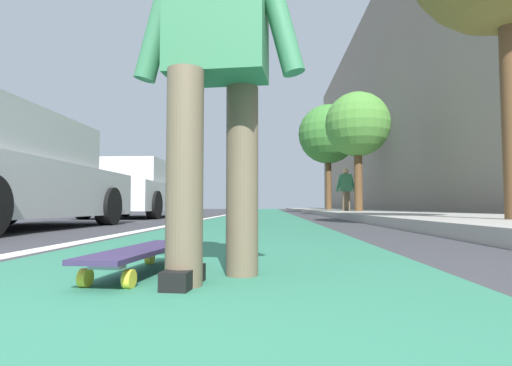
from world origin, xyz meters
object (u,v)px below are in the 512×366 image
(street_tree_mid, at_px, (357,125))
(street_tree_far, at_px, (328,135))
(parked_car_mid, at_px, (137,191))
(skateboard, at_px, (141,253))
(traffic_light, at_px, (237,163))
(skater_person, at_px, (216,51))
(pedestrian_distant, at_px, (346,188))

(street_tree_mid, bearing_deg, street_tree_far, 0.00)
(street_tree_far, bearing_deg, parked_car_mid, 145.44)
(street_tree_far, bearing_deg, skateboard, 169.42)
(skateboard, height_order, traffic_light, traffic_light)
(skater_person, distance_m, traffic_light, 22.17)
(skater_person, bearing_deg, street_tree_mid, -14.78)
(skater_person, height_order, traffic_light, traffic_light)
(parked_car_mid, xyz_separation_m, street_tree_far, (9.34, -6.43, 3.15))
(street_tree_far, bearing_deg, skater_person, 170.54)
(skateboard, height_order, skater_person, skater_person)
(skater_person, height_order, street_tree_far, street_tree_far)
(street_tree_mid, relative_size, street_tree_far, 0.76)
(traffic_light, bearing_deg, pedestrian_distant, -153.26)
(skateboard, distance_m, parked_car_mid, 9.49)
(parked_car_mid, distance_m, street_tree_mid, 7.27)
(parked_car_mid, bearing_deg, street_tree_mid, -68.45)
(street_tree_mid, xyz_separation_m, pedestrian_distant, (1.14, 0.20, -2.02))
(street_tree_far, relative_size, pedestrian_distant, 3.23)
(parked_car_mid, bearing_deg, skater_person, -159.80)
(traffic_light, bearing_deg, skateboard, -176.29)
(pedestrian_distant, bearing_deg, skateboard, 165.70)
(skateboard, relative_size, street_tree_mid, 0.21)
(skater_person, bearing_deg, traffic_light, 4.58)
(skateboard, distance_m, skater_person, 0.92)
(skateboard, xyz_separation_m, pedestrian_distant, (12.65, -3.23, 0.85))
(skateboard, xyz_separation_m, parked_car_mid, (8.97, 3.01, 0.63))
(skateboard, relative_size, traffic_light, 0.21)
(skater_person, height_order, street_tree_mid, street_tree_mid)
(skater_person, bearing_deg, pedestrian_distant, -12.68)
(traffic_light, height_order, street_tree_mid, traffic_light)
(parked_car_mid, xyz_separation_m, traffic_light, (12.90, -1.59, 2.11))
(skater_person, xyz_separation_m, pedestrian_distant, (12.80, -2.88, 0.01))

